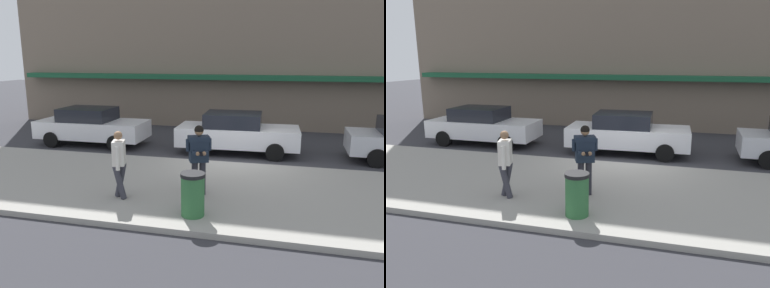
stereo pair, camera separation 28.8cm
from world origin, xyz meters
TOP-DOWN VIEW (x-y plane):
  - ground_plane at (0.00, 0.00)m, footprint 80.00×80.00m
  - sidewalk at (1.00, -2.85)m, footprint 32.00×5.30m
  - curb_paint_line at (1.00, 0.05)m, footprint 28.00×0.12m
  - parked_sedan_near at (-6.16, 1.55)m, footprint 4.50×1.94m
  - parked_sedan_mid at (-0.15, 1.58)m, footprint 4.55×2.03m
  - man_texting_on_phone at (-0.46, -3.45)m, footprint 0.61×0.65m
  - pedestrian_in_light_coat at (-2.31, -4.11)m, footprint 0.40×0.58m
  - trash_bin at (-0.30, -4.72)m, footprint 0.55×0.55m

SIDE VIEW (x-z plane):
  - ground_plane at x=0.00m, z-range 0.00..0.00m
  - curb_paint_line at x=1.00m, z-range 0.00..0.01m
  - sidewalk at x=1.00m, z-range 0.00..0.14m
  - trash_bin at x=-0.30m, z-range 0.14..1.12m
  - parked_sedan_near at x=-6.16m, z-range 0.02..1.56m
  - parked_sedan_mid at x=-0.15m, z-range 0.02..1.56m
  - pedestrian_in_light_coat at x=-2.31m, z-range 0.26..1.96m
  - man_texting_on_phone at x=-0.46m, z-range 0.35..2.15m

